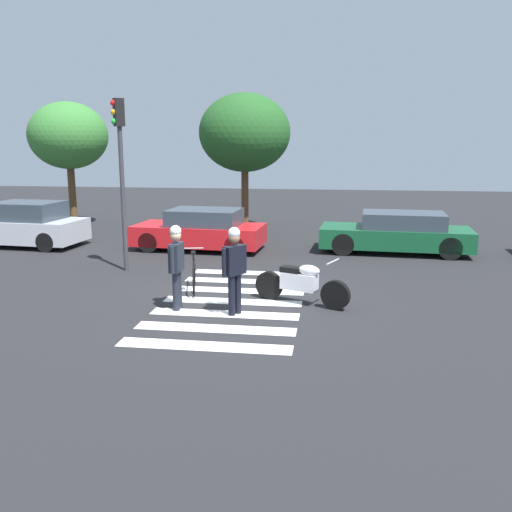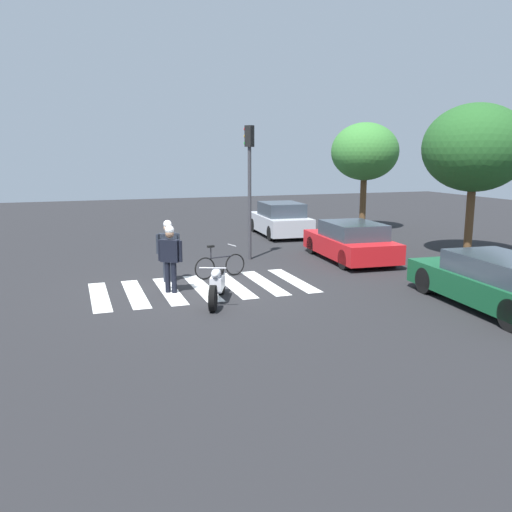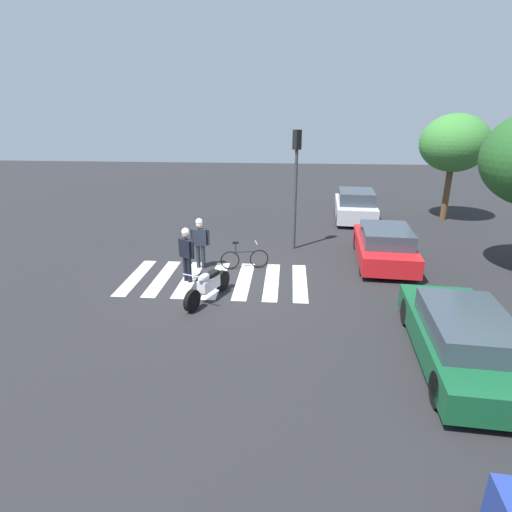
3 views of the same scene
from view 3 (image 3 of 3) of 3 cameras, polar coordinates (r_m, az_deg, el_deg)
ground_plane at (r=13.51m, az=-5.47°, el=-3.27°), size 60.00×60.00×0.00m
police_motorcycle at (r=11.99m, az=-6.64°, el=-4.05°), size 2.08×1.05×1.03m
leaning_bicycle at (r=14.24m, az=-1.62°, el=-0.35°), size 0.53×1.64×0.99m
officer_on_foot at (r=14.24m, az=-7.75°, el=2.25°), size 0.23×0.67×1.77m
officer_by_motorcycle at (r=13.13m, az=-9.59°, el=0.68°), size 0.44×0.57×1.79m
crosswalk_stripes at (r=13.51m, az=-5.47°, el=-3.25°), size 3.03×5.85×0.01m
car_silver_sedan at (r=21.10m, az=13.54°, el=6.74°), size 4.10×2.14×1.49m
car_red_convertible at (r=15.44m, az=17.30°, el=1.40°), size 4.27×2.15×1.32m
car_green_compact at (r=10.05m, az=26.59°, el=-10.05°), size 4.75×2.14×1.28m
traffic_light_pole at (r=15.80m, az=5.52°, el=11.51°), size 0.35×0.34×4.53m
street_tree_near at (r=22.22m, az=25.72°, el=13.84°), size 3.16×3.16×5.05m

